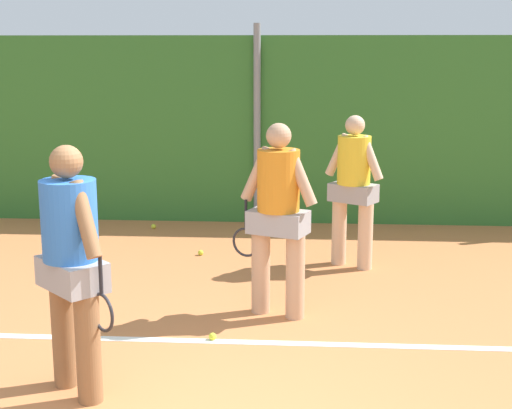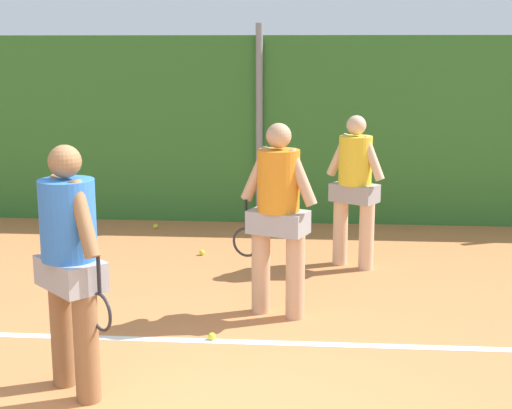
# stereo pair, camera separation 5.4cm
# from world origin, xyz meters

# --- Properties ---
(ground_plane) EXTENTS (27.30, 27.30, 0.00)m
(ground_plane) POSITION_xyz_m (0.00, 1.91, 0.00)
(ground_plane) COLOR #C67542
(hedge_fence_backdrop) EXTENTS (17.75, 0.25, 2.63)m
(hedge_fence_backdrop) POSITION_xyz_m (0.00, 6.50, 1.32)
(hedge_fence_backdrop) COLOR #33702D
(hedge_fence_backdrop) RESTS_ON ground_plane
(fence_post_center) EXTENTS (0.10, 0.10, 2.80)m
(fence_post_center) POSITION_xyz_m (0.00, 6.33, 1.40)
(fence_post_center) COLOR gray
(fence_post_center) RESTS_ON ground_plane
(court_baseline_paint) EXTENTS (12.97, 0.10, 0.01)m
(court_baseline_paint) POSITION_xyz_m (0.00, 1.93, 0.00)
(court_baseline_paint) COLOR white
(court_baseline_paint) RESTS_ON ground_plane
(player_foreground_near) EXTENTS (0.67, 0.60, 1.83)m
(player_foreground_near) POSITION_xyz_m (-0.95, 0.91, 1.03)
(player_foreground_near) COLOR #8C603D
(player_foreground_near) RESTS_ON ground_plane
(player_midcourt) EXTENTS (0.80, 0.49, 1.82)m
(player_midcourt) POSITION_xyz_m (0.44, 2.63, 1.02)
(player_midcourt) COLOR tan
(player_midcourt) RESTS_ON ground_plane
(player_backcourt_far) EXTENTS (0.64, 0.52, 1.74)m
(player_backcourt_far) POSITION_xyz_m (1.23, 4.28, 0.98)
(player_backcourt_far) COLOR beige
(player_backcourt_far) RESTS_ON ground_plane
(tennis_ball_0) EXTENTS (0.07, 0.07, 0.07)m
(tennis_ball_0) POSITION_xyz_m (-0.57, 4.61, 0.03)
(tennis_ball_0) COLOR #CCDB33
(tennis_ball_0) RESTS_ON ground_plane
(tennis_ball_3) EXTENTS (0.07, 0.07, 0.07)m
(tennis_ball_3) POSITION_xyz_m (-1.53, 3.40, 0.03)
(tennis_ball_3) COLOR #CCDB33
(tennis_ball_3) RESTS_ON ground_plane
(tennis_ball_4) EXTENTS (0.07, 0.07, 0.07)m
(tennis_ball_4) POSITION_xyz_m (-0.10, 1.97, 0.03)
(tennis_ball_4) COLOR #CCDB33
(tennis_ball_4) RESTS_ON ground_plane
(tennis_ball_7) EXTENTS (0.07, 0.07, 0.07)m
(tennis_ball_7) POSITION_xyz_m (-1.42, 5.89, 0.03)
(tennis_ball_7) COLOR #CCDB33
(tennis_ball_7) RESTS_ON ground_plane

